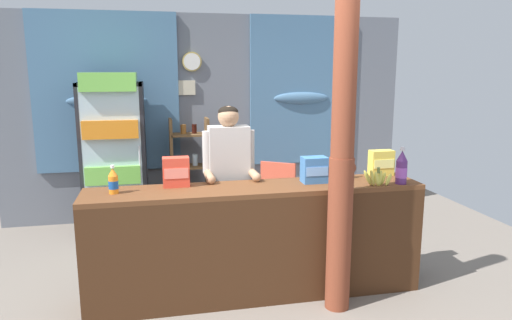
{
  "coord_description": "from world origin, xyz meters",
  "views": [
    {
      "loc": [
        -0.67,
        -3.24,
        1.91
      ],
      "look_at": [
        0.18,
        0.72,
        1.12
      ],
      "focal_mm": 32.8,
      "sensor_mm": 36.0,
      "label": 1
    }
  ],
  "objects_px": {
    "timber_post": "(342,164)",
    "bottle_shelf_rack": "(190,170)",
    "soda_bottle_grape_soda": "(402,168)",
    "snack_box_biscuit": "(314,170)",
    "drink_fridge": "(114,147)",
    "soda_bottle_lime_soda": "(344,167)",
    "shopkeeper": "(229,172)",
    "snack_box_crackers": "(176,172)",
    "plastic_lawn_chair": "(281,191)",
    "snack_box_instant_noodle": "(381,163)",
    "banana_bunch": "(378,178)",
    "stall_counter": "(259,234)",
    "soda_bottle_orange_soda": "(113,182)"
  },
  "relations": [
    {
      "from": "drink_fridge",
      "to": "soda_bottle_orange_soda",
      "type": "height_order",
      "value": "drink_fridge"
    },
    {
      "from": "soda_bottle_orange_soda",
      "to": "banana_bunch",
      "type": "xyz_separation_m",
      "value": [
        2.13,
        -0.2,
        -0.03
      ]
    },
    {
      "from": "bottle_shelf_rack",
      "to": "snack_box_crackers",
      "type": "height_order",
      "value": "bottle_shelf_rack"
    },
    {
      "from": "bottle_shelf_rack",
      "to": "soda_bottle_lime_soda",
      "type": "xyz_separation_m",
      "value": [
        1.22,
        -1.91,
        0.38
      ]
    },
    {
      "from": "shopkeeper",
      "to": "snack_box_biscuit",
      "type": "height_order",
      "value": "shopkeeper"
    },
    {
      "from": "timber_post",
      "to": "banana_bunch",
      "type": "xyz_separation_m",
      "value": [
        0.4,
        0.19,
        -0.17
      ]
    },
    {
      "from": "soda_bottle_lime_soda",
      "to": "drink_fridge",
      "type": "bearing_deg",
      "value": 140.35
    },
    {
      "from": "drink_fridge",
      "to": "snack_box_biscuit",
      "type": "distance_m",
      "value": 2.55
    },
    {
      "from": "snack_box_crackers",
      "to": "timber_post",
      "type": "bearing_deg",
      "value": -22.4
    },
    {
      "from": "drink_fridge",
      "to": "plastic_lawn_chair",
      "type": "xyz_separation_m",
      "value": [
        1.91,
        -0.34,
        -0.54
      ]
    },
    {
      "from": "soda_bottle_grape_soda",
      "to": "banana_bunch",
      "type": "height_order",
      "value": "soda_bottle_grape_soda"
    },
    {
      "from": "stall_counter",
      "to": "drink_fridge",
      "type": "xyz_separation_m",
      "value": [
        -1.28,
        1.95,
        0.45
      ]
    },
    {
      "from": "shopkeeper",
      "to": "snack_box_biscuit",
      "type": "relative_size",
      "value": 7.2
    },
    {
      "from": "shopkeeper",
      "to": "stall_counter",
      "type": "bearing_deg",
      "value": -73.19
    },
    {
      "from": "soda_bottle_lime_soda",
      "to": "banana_bunch",
      "type": "distance_m",
      "value": 0.34
    },
    {
      "from": "bottle_shelf_rack",
      "to": "snack_box_biscuit",
      "type": "xyz_separation_m",
      "value": [
        0.92,
        -1.99,
        0.38
      ]
    },
    {
      "from": "timber_post",
      "to": "bottle_shelf_rack",
      "type": "distance_m",
      "value": 2.64
    },
    {
      "from": "stall_counter",
      "to": "soda_bottle_lime_soda",
      "type": "xyz_separation_m",
      "value": [
        0.82,
        0.21,
        0.49
      ]
    },
    {
      "from": "bottle_shelf_rack",
      "to": "snack_box_crackers",
      "type": "bearing_deg",
      "value": -97.38
    },
    {
      "from": "soda_bottle_orange_soda",
      "to": "banana_bunch",
      "type": "relative_size",
      "value": 0.84
    },
    {
      "from": "timber_post",
      "to": "bottle_shelf_rack",
      "type": "bearing_deg",
      "value": 112.69
    },
    {
      "from": "shopkeeper",
      "to": "banana_bunch",
      "type": "relative_size",
      "value": 5.93
    },
    {
      "from": "plastic_lawn_chair",
      "to": "snack_box_crackers",
      "type": "relative_size",
      "value": 3.52
    },
    {
      "from": "drink_fridge",
      "to": "soda_bottle_grape_soda",
      "type": "distance_m",
      "value": 3.21
    },
    {
      "from": "shopkeeper",
      "to": "snack_box_instant_noodle",
      "type": "xyz_separation_m",
      "value": [
        1.37,
        -0.26,
        0.07
      ]
    },
    {
      "from": "bottle_shelf_rack",
      "to": "soda_bottle_grape_soda",
      "type": "distance_m",
      "value": 2.75
    },
    {
      "from": "plastic_lawn_chair",
      "to": "banana_bunch",
      "type": "height_order",
      "value": "banana_bunch"
    },
    {
      "from": "plastic_lawn_chair",
      "to": "soda_bottle_orange_soda",
      "type": "distance_m",
      "value": 2.38
    },
    {
      "from": "snack_box_biscuit",
      "to": "banana_bunch",
      "type": "distance_m",
      "value": 0.53
    },
    {
      "from": "plastic_lawn_chair",
      "to": "bottle_shelf_rack",
      "type": "bearing_deg",
      "value": 153.53
    },
    {
      "from": "soda_bottle_grape_soda",
      "to": "snack_box_crackers",
      "type": "height_order",
      "value": "soda_bottle_grape_soda"
    },
    {
      "from": "soda_bottle_grape_soda",
      "to": "plastic_lawn_chair",
      "type": "bearing_deg",
      "value": 109.45
    },
    {
      "from": "soda_bottle_grape_soda",
      "to": "soda_bottle_orange_soda",
      "type": "height_order",
      "value": "soda_bottle_grape_soda"
    },
    {
      "from": "stall_counter",
      "to": "timber_post",
      "type": "distance_m",
      "value": 0.9
    },
    {
      "from": "soda_bottle_grape_soda",
      "to": "banana_bunch",
      "type": "distance_m",
      "value": 0.24
    },
    {
      "from": "shopkeeper",
      "to": "soda_bottle_grape_soda",
      "type": "xyz_separation_m",
      "value": [
        1.38,
        -0.59,
        0.09
      ]
    },
    {
      "from": "bottle_shelf_rack",
      "to": "soda_bottle_grape_soda",
      "type": "bearing_deg",
      "value": -53.38
    },
    {
      "from": "shopkeeper",
      "to": "banana_bunch",
      "type": "bearing_deg",
      "value": -27.92
    },
    {
      "from": "soda_bottle_grape_soda",
      "to": "soda_bottle_orange_soda",
      "type": "xyz_separation_m",
      "value": [
        -2.36,
        0.18,
        -0.04
      ]
    },
    {
      "from": "drink_fridge",
      "to": "snack_box_crackers",
      "type": "height_order",
      "value": "drink_fridge"
    },
    {
      "from": "plastic_lawn_chair",
      "to": "snack_box_instant_noodle",
      "type": "height_order",
      "value": "snack_box_instant_noodle"
    },
    {
      "from": "shopkeeper",
      "to": "snack_box_crackers",
      "type": "bearing_deg",
      "value": -149.59
    },
    {
      "from": "shopkeeper",
      "to": "timber_post",
      "type": "bearing_deg",
      "value": -46.57
    },
    {
      "from": "timber_post",
      "to": "banana_bunch",
      "type": "distance_m",
      "value": 0.47
    },
    {
      "from": "soda_bottle_lime_soda",
      "to": "snack_box_crackers",
      "type": "bearing_deg",
      "value": 178.61
    },
    {
      "from": "stall_counter",
      "to": "snack_box_biscuit",
      "type": "bearing_deg",
      "value": 15.29
    },
    {
      "from": "soda_bottle_grape_soda",
      "to": "snack_box_biscuit",
      "type": "relative_size",
      "value": 1.43
    },
    {
      "from": "bottle_shelf_rack",
      "to": "soda_bottle_orange_soda",
      "type": "bearing_deg",
      "value": -110.07
    },
    {
      "from": "soda_bottle_orange_soda",
      "to": "soda_bottle_lime_soda",
      "type": "xyz_separation_m",
      "value": [
        1.96,
        0.09,
        0.01
      ]
    },
    {
      "from": "snack_box_instant_noodle",
      "to": "banana_bunch",
      "type": "bearing_deg",
      "value": -120.6
    }
  ]
}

